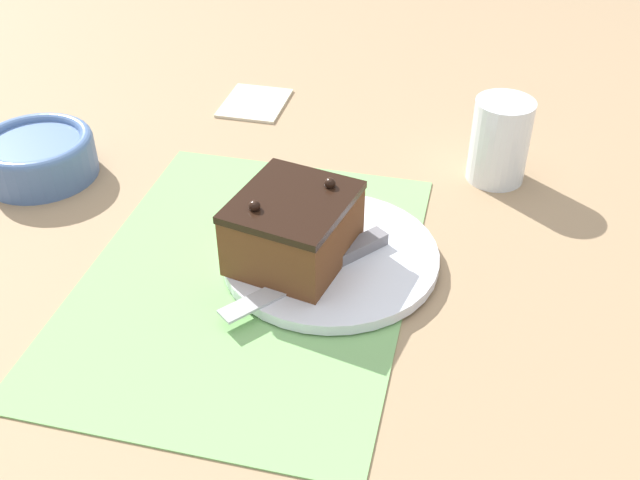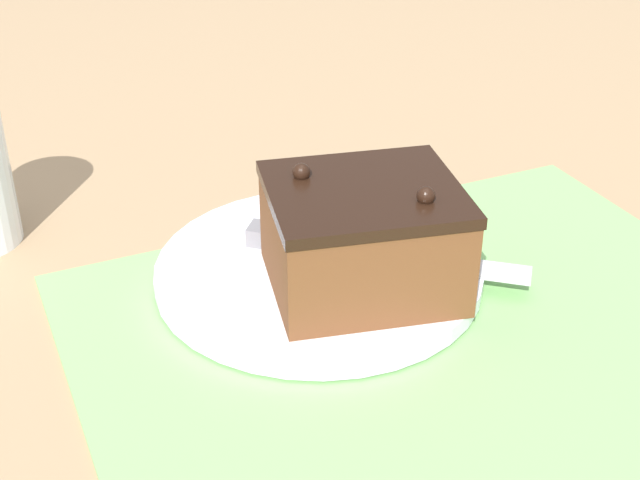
% 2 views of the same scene
% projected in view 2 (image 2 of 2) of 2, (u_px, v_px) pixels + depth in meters
% --- Properties ---
extents(ground_plane, '(3.00, 3.00, 0.00)m').
position_uv_depth(ground_plane, '(427.00, 328.00, 0.59)').
color(ground_plane, '#9E7F5B').
extents(placemat_woven, '(0.46, 0.34, 0.00)m').
position_uv_depth(placemat_woven, '(427.00, 326.00, 0.59)').
color(placemat_woven, '#7AB266').
rests_on(placemat_woven, ground_plane).
extents(cake_plate, '(0.23, 0.23, 0.01)m').
position_uv_depth(cake_plate, '(319.00, 271.00, 0.64)').
color(cake_plate, white).
rests_on(cake_plate, placemat_woven).
extents(chocolate_cake, '(0.15, 0.13, 0.08)m').
position_uv_depth(chocolate_cake, '(363.00, 237.00, 0.59)').
color(chocolate_cake, brown).
rests_on(chocolate_cake, cake_plate).
extents(serving_knife, '(0.17, 0.14, 0.01)m').
position_uv_depth(serving_knife, '(338.00, 246.00, 0.65)').
color(serving_knife, slate).
rests_on(serving_knife, cake_plate).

